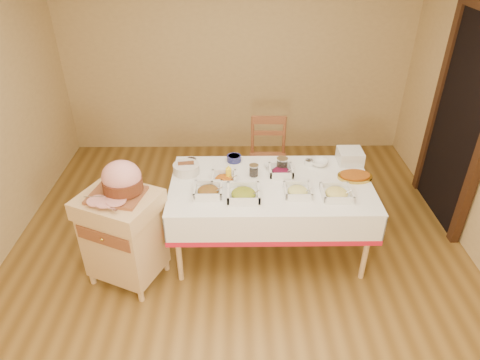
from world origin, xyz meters
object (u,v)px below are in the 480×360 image
plate_stack (350,156)px  mustard_bottle (229,174)px  dining_chair (268,158)px  preserve_jar_right (282,165)px  brass_platter (355,176)px  butcher_cart (123,233)px  preserve_jar_left (254,171)px  ham_on_board (121,181)px  bread_basket (186,168)px  dining_table (270,198)px

plate_stack → mustard_bottle: bearing=-164.1°
dining_chair → preserve_jar_right: (0.07, -0.76, 0.34)m
mustard_bottle → brass_platter: mustard_bottle is taller
butcher_cart → brass_platter: bearing=12.4°
plate_stack → preserve_jar_left: bearing=-165.5°
mustard_bottle → ham_on_board: bearing=-155.8°
preserve_jar_right → ham_on_board: bearing=-157.7°
preserve_jar_left → plate_stack: size_ratio=0.48×
preserve_jar_left → brass_platter: bearing=-3.4°
butcher_cart → mustard_bottle: bearing=25.0°
preserve_jar_left → bread_basket: bearing=174.7°
ham_on_board → bread_basket: (0.46, 0.53, -0.20)m
preserve_jar_right → bread_basket: bearing=-178.6°
ham_on_board → plate_stack: 2.17m
dining_chair → mustard_bottle: bearing=-115.0°
preserve_jar_right → plate_stack: (0.68, 0.16, 0.00)m
butcher_cart → plate_stack: size_ratio=3.77×
ham_on_board → preserve_jar_right: bearing=22.3°
dining_table → brass_platter: brass_platter is taller
butcher_cart → dining_chair: (1.34, 1.35, -0.02)m
dining_table → brass_platter: bearing=5.8°
butcher_cart → mustard_bottle: size_ratio=5.41×
dining_chair → preserve_jar_right: dining_chair is taller
preserve_jar_right → plate_stack: preserve_jar_right is taller
dining_table → butcher_cart: size_ratio=2.08×
ham_on_board → preserve_jar_left: ham_on_board is taller
dining_table → preserve_jar_left: size_ratio=16.38×
mustard_bottle → bread_basket: 0.42m
brass_platter → dining_chair: bearing=129.2°
dining_chair → ham_on_board: bearing=-134.5°
butcher_cart → brass_platter: 2.13m
butcher_cart → preserve_jar_right: 1.56m
preserve_jar_right → mustard_bottle: size_ratio=0.84×
brass_platter → ham_on_board: bearing=-168.2°
bread_basket → preserve_jar_left: bearing=-5.3°
preserve_jar_right → bread_basket: 0.90m
plate_stack → dining_chair: bearing=141.5°
dining_table → butcher_cart: 1.34m
dining_table → plate_stack: 0.91m
bread_basket → ham_on_board: bearing=-130.8°
mustard_bottle → butcher_cart: bearing=-155.0°
dining_table → mustard_bottle: mustard_bottle is taller
preserve_jar_left → preserve_jar_right: (0.27, 0.08, 0.01)m
butcher_cart → dining_chair: dining_chair is taller
preserve_jar_left → brass_platter: (0.93, -0.06, -0.03)m
dining_table → plate_stack: plate_stack is taller
mustard_bottle → brass_platter: bearing=1.7°
dining_chair → brass_platter: (0.73, -0.89, 0.30)m
ham_on_board → mustard_bottle: 0.96m
ham_on_board → brass_platter: 2.07m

